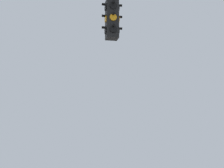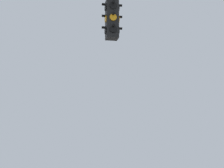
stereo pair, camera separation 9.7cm
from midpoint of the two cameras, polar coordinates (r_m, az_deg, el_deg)
The scene contains 1 object.
traffic_light_over_intersection at distance 12.42m, azimuth 0.23°, elevation 8.56°, with size 0.58×0.58×3.23m.
Camera 2 is at (-5.69, -11.28, 1.93)m, focal length 70.00 mm.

